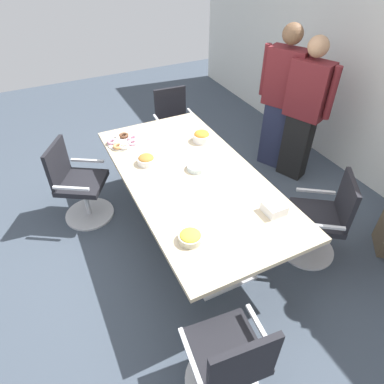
{
  "coord_description": "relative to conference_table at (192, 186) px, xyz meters",
  "views": [
    {
      "loc": [
        2.32,
        -1.14,
        2.65
      ],
      "look_at": [
        0.0,
        0.0,
        0.55
      ],
      "focal_mm": 31.66,
      "sensor_mm": 36.0,
      "label": 1
    }
  ],
  "objects": [
    {
      "name": "ground_plane",
      "position": [
        0.0,
        0.0,
        -0.63
      ],
      "size": [
        10.0,
        10.0,
        0.01
      ],
      "primitive_type": "cube",
      "color": "#3D4754"
    },
    {
      "name": "conference_table",
      "position": [
        0.0,
        0.0,
        0.0
      ],
      "size": [
        2.4,
        1.2,
        0.75
      ],
      "color": "#CCB793",
      "rests_on": "ground"
    },
    {
      "name": "office_chair_0",
      "position": [
        -1.52,
        0.48,
        -0.22
      ],
      "size": [
        0.58,
        0.58,
        0.91
      ],
      "rotation": [
        0.0,
        0.0,
        -1.64
      ],
      "color": "silver",
      "rests_on": "ground"
    },
    {
      "name": "office_chair_1",
      "position": [
        -0.78,
        -0.98,
        -0.22
      ],
      "size": [
        0.74,
        0.74,
        0.91
      ],
      "rotation": [
        0.0,
        0.0,
        -0.55
      ],
      "color": "silver",
      "rests_on": "ground"
    },
    {
      "name": "office_chair_2",
      "position": [
        1.52,
        -0.49,
        -0.22
      ],
      "size": [
        0.59,
        0.59,
        0.91
      ],
      "rotation": [
        0.0,
        0.0,
        1.47
      ],
      "color": "silver",
      "rests_on": "ground"
    },
    {
      "name": "office_chair_3",
      "position": [
        0.79,
        0.98,
        -0.22
      ],
      "size": [
        0.75,
        0.75,
        0.91
      ],
      "rotation": [
        0.0,
        0.0,
        -3.75
      ],
      "color": "silver",
      "rests_on": "ground"
    },
    {
      "name": "person_standing_0",
      "position": [
        -0.72,
        1.58,
        0.31
      ],
      "size": [
        0.58,
        0.4,
        1.79
      ],
      "rotation": [
        0.0,
        0.0,
        -2.66
      ],
      "color": "#232842",
      "rests_on": "ground"
    },
    {
      "name": "person_standing_1",
      "position": [
        -0.39,
        1.65,
        0.27
      ],
      "size": [
        0.6,
        0.37,
        1.73
      ],
      "rotation": [
        0.0,
        0.0,
        -2.76
      ],
      "color": "black",
      "rests_on": "ground"
    },
    {
      "name": "snack_bowl_chips_orange",
      "position": [
        -0.53,
        0.38,
        0.18
      ],
      "size": [
        0.19,
        0.19,
        0.12
      ],
      "color": "white",
      "rests_on": "conference_table"
    },
    {
      "name": "snack_bowl_pretzels",
      "position": [
        -0.38,
        -0.31,
        0.17
      ],
      "size": [
        0.18,
        0.18,
        0.09
      ],
      "color": "white",
      "rests_on": "conference_table"
    },
    {
      "name": "snack_bowl_chips_yellow",
      "position": [
        0.74,
        -0.38,
        0.16
      ],
      "size": [
        0.18,
        0.18,
        0.08
      ],
      "color": "beige",
      "rests_on": "conference_table"
    },
    {
      "name": "donut_platter",
      "position": [
        -0.86,
        -0.41,
        0.15
      ],
      "size": [
        0.33,
        0.33,
        0.04
      ],
      "color": "white",
      "rests_on": "conference_table"
    },
    {
      "name": "plate_stack",
      "position": [
        -0.08,
        0.09,
        0.15
      ],
      "size": [
        0.19,
        0.19,
        0.05
      ],
      "color": "white",
      "rests_on": "conference_table"
    },
    {
      "name": "napkin_pile",
      "position": [
        0.75,
        0.38,
        0.17
      ],
      "size": [
        0.17,
        0.17,
        0.09
      ],
      "primitive_type": "cube",
      "color": "white",
      "rests_on": "conference_table"
    }
  ]
}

